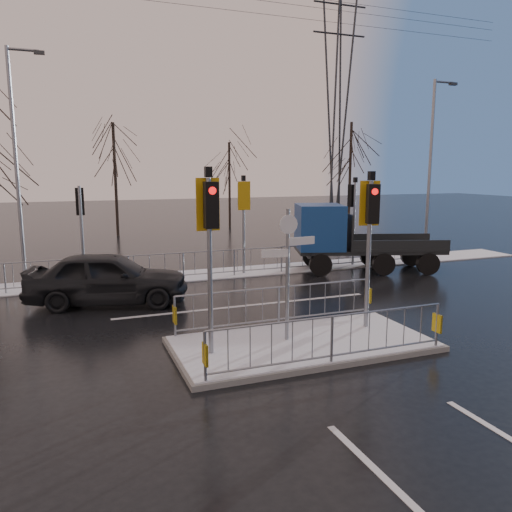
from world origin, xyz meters
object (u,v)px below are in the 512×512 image
object	(u,v)px
car_far_lane	(108,278)
street_lamp_right	(431,163)
street_lamp_left	(18,158)
flatbed_truck	(340,236)
traffic_island	(301,330)

from	to	relation	value
car_far_lane	street_lamp_right	size ratio (longest dim) A/B	0.60
street_lamp_right	street_lamp_left	distance (m)	17.03
flatbed_truck	street_lamp_left	distance (m)	12.31
car_far_lane	street_lamp_left	bearing A→B (deg)	46.48
car_far_lane	street_lamp_left	size ratio (longest dim) A/B	0.59
flatbed_truck	car_far_lane	bearing A→B (deg)	-168.17
street_lamp_right	traffic_island	bearing A→B (deg)	-141.27
car_far_lane	flatbed_truck	bearing A→B (deg)	-64.12
car_far_lane	street_lamp_left	world-z (taller)	street_lamp_left
street_lamp_right	flatbed_truck	bearing A→B (deg)	-168.61
street_lamp_left	traffic_island	bearing A→B (deg)	-55.93
traffic_island	flatbed_truck	size ratio (longest dim) A/B	0.97
flatbed_truck	street_lamp_left	xyz separation A→B (m)	(-11.74, 2.06, 3.05)
traffic_island	flatbed_truck	distance (m)	9.20
traffic_island	flatbed_truck	xyz separation A→B (m)	(5.33, 7.43, 1.05)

